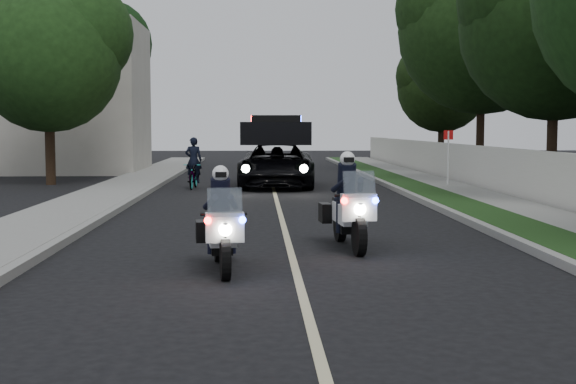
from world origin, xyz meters
The scene contains 20 objects.
ground centered at (0.00, 0.00, 0.00)m, with size 120.00×120.00×0.00m, color black.
curb_right centered at (4.10, 10.00, 0.07)m, with size 0.20×60.00×0.15m, color gray.
grass_verge centered at (4.80, 10.00, 0.08)m, with size 1.20×60.00×0.16m, color #193814.
sidewalk_right centered at (6.10, 10.00, 0.08)m, with size 1.40×60.00×0.16m, color gray.
property_wall centered at (7.10, 10.00, 0.75)m, with size 0.22×60.00×1.50m, color beige.
curb_left centered at (-4.10, 10.00, 0.07)m, with size 0.20×60.00×0.15m, color gray.
sidewalk_left centered at (-5.20, 10.00, 0.08)m, with size 2.00×60.00×0.16m, color gray.
building_far centered at (-10.00, 26.00, 3.50)m, with size 8.00×6.00×7.00m, color #A8A396.
lane_marking centered at (0.00, 10.00, 0.00)m, with size 0.12×50.00×0.01m, color #BFB78C.
police_moto_left centered at (-1.10, 0.49, 0.00)m, with size 0.65×1.84×1.57m, color silver, non-canonical shape.
police_moto_right centered at (1.05, 2.52, 0.00)m, with size 0.71×2.02×1.71m, color white, non-canonical shape.
police_suv centered at (0.14, 16.60, 0.00)m, with size 2.60×5.62×2.73m, color black.
bicycle centered at (-2.77, 15.90, 0.00)m, with size 0.58×1.66×0.87m, color black.
cyclist centered at (-2.77, 15.90, 0.00)m, with size 0.57×0.38×1.59m, color black.
sign_post centered at (6.00, 15.26, 0.00)m, with size 0.33×0.33×2.10m, color #9E0B1A, non-canonical shape.
tree_right_c centered at (9.65, 15.37, 0.00)m, with size 6.53×6.53×10.89m, color black, non-canonical shape.
tree_right_d centered at (9.47, 23.34, 0.00)m, with size 7.52×7.52×12.54m, color #1A3712, non-canonical shape.
tree_right_e centered at (10.03, 32.98, 0.00)m, with size 5.15×5.15×8.59m, color black, non-canonical shape.
tree_left_near centered at (-8.25, 18.00, 0.00)m, with size 5.41×5.41×9.02m, color #1C3E14, non-canonical shape.
tree_left_far centered at (-9.87, 31.05, 0.00)m, with size 6.38×6.38×10.63m, color black, non-canonical shape.
Camera 1 is at (-0.57, -10.87, 2.13)m, focal length 47.91 mm.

